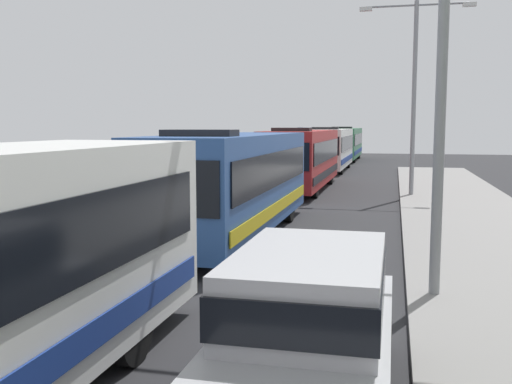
{
  "coord_description": "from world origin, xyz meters",
  "views": [
    {
      "loc": [
        3.3,
        9.15,
        3.31
      ],
      "look_at": [
        0.4,
        21.33,
        1.87
      ],
      "focal_mm": 40.84,
      "sensor_mm": 36.0,
      "label": 1
    }
  ],
  "objects_px": {
    "bus_second_in_line": "(235,180)",
    "streetlamp_far": "(414,79)",
    "white_suv": "(308,328)",
    "streetlamp_mid": "(443,31)",
    "bus_rear": "(345,143)",
    "bus_fourth_in_line": "(330,148)",
    "bus_middle": "(303,157)",
    "box_truck_oncoming": "(313,142)"
  },
  "relations": [
    {
      "from": "bus_second_in_line",
      "to": "box_truck_oncoming",
      "type": "bearing_deg",
      "value": 94.59
    },
    {
      "from": "bus_middle",
      "to": "bus_fourth_in_line",
      "type": "relative_size",
      "value": 1.04
    },
    {
      "from": "bus_rear",
      "to": "white_suv",
      "type": "relative_size",
      "value": 2.49
    },
    {
      "from": "bus_middle",
      "to": "streetlamp_mid",
      "type": "distance_m",
      "value": 19.59
    },
    {
      "from": "bus_middle",
      "to": "streetlamp_mid",
      "type": "xyz_separation_m",
      "value": [
        5.4,
        -18.54,
        3.3
      ]
    },
    {
      "from": "bus_middle",
      "to": "streetlamp_mid",
      "type": "height_order",
      "value": "streetlamp_mid"
    },
    {
      "from": "bus_rear",
      "to": "streetlamp_far",
      "type": "height_order",
      "value": "streetlamp_far"
    },
    {
      "from": "bus_second_in_line",
      "to": "streetlamp_mid",
      "type": "xyz_separation_m",
      "value": [
        5.4,
        -5.42,
        3.3
      ]
    },
    {
      "from": "white_suv",
      "to": "streetlamp_mid",
      "type": "relative_size",
      "value": 0.62
    },
    {
      "from": "streetlamp_far",
      "to": "white_suv",
      "type": "bearing_deg",
      "value": -94.57
    },
    {
      "from": "white_suv",
      "to": "box_truck_oncoming",
      "type": "bearing_deg",
      "value": 97.74
    },
    {
      "from": "box_truck_oncoming",
      "to": "streetlamp_far",
      "type": "relative_size",
      "value": 0.96
    },
    {
      "from": "box_truck_oncoming",
      "to": "streetlamp_far",
      "type": "distance_m",
      "value": 31.65
    },
    {
      "from": "bus_second_in_line",
      "to": "streetlamp_far",
      "type": "xyz_separation_m",
      "value": [
        5.4,
        10.96,
        3.69
      ]
    },
    {
      "from": "bus_rear",
      "to": "streetlamp_mid",
      "type": "height_order",
      "value": "streetlamp_mid"
    },
    {
      "from": "bus_middle",
      "to": "bus_fourth_in_line",
      "type": "bearing_deg",
      "value": 90.0
    },
    {
      "from": "bus_middle",
      "to": "streetlamp_far",
      "type": "height_order",
      "value": "streetlamp_far"
    },
    {
      "from": "bus_rear",
      "to": "streetlamp_far",
      "type": "xyz_separation_m",
      "value": [
        5.4,
        -28.52,
        3.69
      ]
    },
    {
      "from": "bus_fourth_in_line",
      "to": "box_truck_oncoming",
      "type": "relative_size",
      "value": 1.29
    },
    {
      "from": "box_truck_oncoming",
      "to": "streetlamp_far",
      "type": "bearing_deg",
      "value": -73.93
    },
    {
      "from": "streetlamp_mid",
      "to": "streetlamp_far",
      "type": "relative_size",
      "value": 0.9
    },
    {
      "from": "box_truck_oncoming",
      "to": "streetlamp_mid",
      "type": "distance_m",
      "value": 47.5
    },
    {
      "from": "bus_fourth_in_line",
      "to": "bus_rear",
      "type": "relative_size",
      "value": 0.9
    },
    {
      "from": "bus_fourth_in_line",
      "to": "streetlamp_far",
      "type": "relative_size",
      "value": 1.24
    },
    {
      "from": "white_suv",
      "to": "streetlamp_mid",
      "type": "bearing_deg",
      "value": 70.83
    },
    {
      "from": "streetlamp_mid",
      "to": "bus_rear",
      "type": "bearing_deg",
      "value": 96.86
    },
    {
      "from": "bus_middle",
      "to": "bus_fourth_in_line",
      "type": "distance_m",
      "value": 13.18
    },
    {
      "from": "bus_fourth_in_line",
      "to": "streetlamp_mid",
      "type": "height_order",
      "value": "streetlamp_mid"
    },
    {
      "from": "bus_second_in_line",
      "to": "box_truck_oncoming",
      "type": "distance_m",
      "value": 41.3
    },
    {
      "from": "bus_fourth_in_line",
      "to": "streetlamp_mid",
      "type": "relative_size",
      "value": 1.39
    },
    {
      "from": "streetlamp_mid",
      "to": "streetlamp_far",
      "type": "bearing_deg",
      "value": 90.0
    },
    {
      "from": "white_suv",
      "to": "box_truck_oncoming",
      "type": "xyz_separation_m",
      "value": [
        -7.0,
        51.47,
        0.68
      ]
    },
    {
      "from": "bus_rear",
      "to": "bus_second_in_line",
      "type": "bearing_deg",
      "value": -90.0
    },
    {
      "from": "bus_middle",
      "to": "bus_rear",
      "type": "distance_m",
      "value": 26.36
    },
    {
      "from": "bus_second_in_line",
      "to": "bus_middle",
      "type": "distance_m",
      "value": 13.12
    },
    {
      "from": "box_truck_oncoming",
      "to": "bus_second_in_line",
      "type": "bearing_deg",
      "value": -85.41
    },
    {
      "from": "box_truck_oncoming",
      "to": "bus_middle",
      "type": "bearing_deg",
      "value": -83.29
    },
    {
      "from": "bus_rear",
      "to": "box_truck_oncoming",
      "type": "bearing_deg",
      "value": 152.93
    },
    {
      "from": "streetlamp_mid",
      "to": "streetlamp_far",
      "type": "xyz_separation_m",
      "value": [
        0.0,
        16.38,
        0.38
      ]
    },
    {
      "from": "bus_second_in_line",
      "to": "bus_rear",
      "type": "relative_size",
      "value": 0.89
    },
    {
      "from": "bus_fourth_in_line",
      "to": "white_suv",
      "type": "height_order",
      "value": "bus_fourth_in_line"
    },
    {
      "from": "white_suv",
      "to": "box_truck_oncoming",
      "type": "relative_size",
      "value": 0.58
    }
  ]
}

